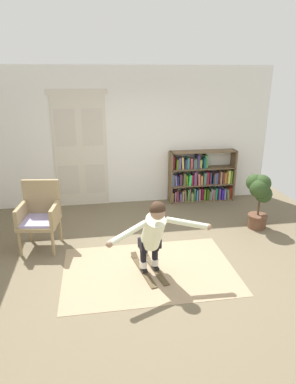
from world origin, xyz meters
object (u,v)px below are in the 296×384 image
Objects in this scene: bookshelf at (200,179)px; potted_plant at (259,194)px; wicker_chair at (40,214)px; skis_pair at (148,268)px; person_skier at (153,231)px.

potted_plant is at bearing -68.79° from bookshelf.
wicker_chair is 1.14× the size of skis_pair.
potted_plant is (0.61, -1.57, 0.18)m from bookshelf.
bookshelf is 3.13m from skis_pair.
skis_pair is 0.66× the size of person_skier.
bookshelf is at bearing 111.21° from potted_plant.
person_skier is (-2.17, -1.27, 0.03)m from potted_plant.
person_skier reaches higher than skis_pair.
wicker_chair is at bearing 144.44° from person_skier.
skis_pair is at bearing -31.52° from wicker_chair.
bookshelf is 1.69m from potted_plant.
skis_pair is at bearing -153.99° from potted_plant.
potted_plant is at bearing 26.01° from skis_pair.
person_skier is (-1.56, -2.84, 0.22)m from bookshelf.
wicker_chair is at bearing 148.48° from skis_pair.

